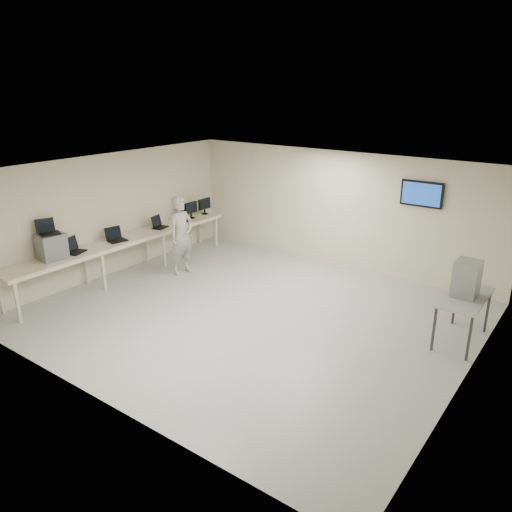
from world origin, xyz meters
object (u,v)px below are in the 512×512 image
Objects in this scene: equipment_box at (52,247)px; soldier at (181,236)px; side_table at (465,300)px; workbench at (126,241)px.

soldier is (1.02, 2.65, -0.24)m from equipment_box.
side_table is (7.25, 3.12, -0.38)m from equipment_box.
soldier is at bearing 75.95° from equipment_box.
workbench is 11.45× the size of equipment_box.
equipment_box is 0.28× the size of soldier.
equipment_box is (-0.06, -1.80, 0.34)m from workbench.
side_table is at bearing 30.24° from equipment_box.
soldier reaches higher than workbench.
workbench is at bearing -169.58° from side_table.
soldier is (0.96, 0.85, 0.10)m from workbench.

